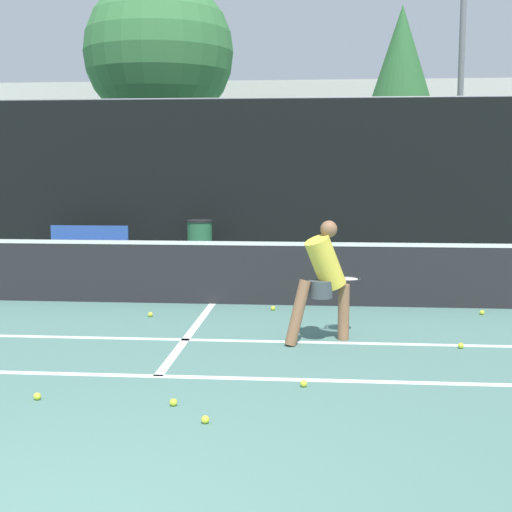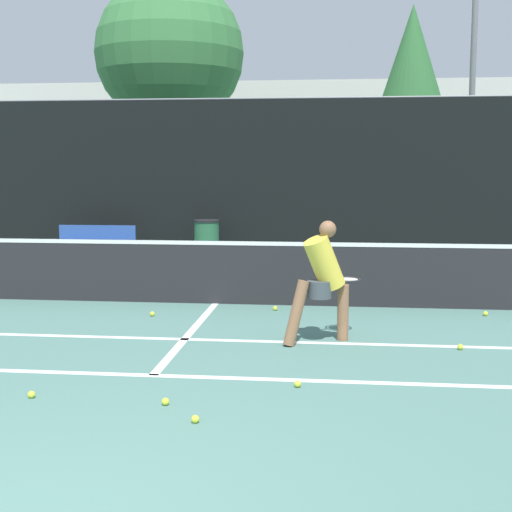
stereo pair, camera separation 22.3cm
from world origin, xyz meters
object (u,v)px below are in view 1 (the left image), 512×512
object	(u,v)px
player_practicing	(324,277)
parked_car	(137,224)
trash_bin	(200,244)
courtside_bench	(88,245)

from	to	relation	value
player_practicing	parked_car	bearing A→B (deg)	85.95
player_practicing	trash_bin	size ratio (longest dim) A/B	1.47
courtside_bench	trash_bin	bearing A→B (deg)	4.88
player_practicing	trash_bin	bearing A→B (deg)	82.85
player_practicing	courtside_bench	world-z (taller)	player_practicing
parked_car	trash_bin	bearing A→B (deg)	-59.93
courtside_bench	parked_car	world-z (taller)	parked_car
courtside_bench	parked_car	distance (m)	4.16
courtside_bench	parked_car	xyz separation A→B (m)	(-0.06, 4.16, 0.10)
trash_bin	parked_car	xyz separation A→B (m)	(-2.29, 3.95, 0.07)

